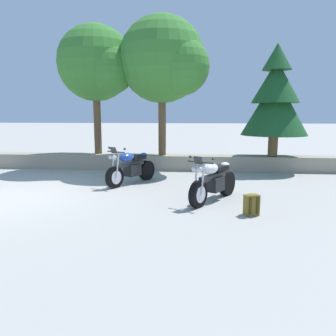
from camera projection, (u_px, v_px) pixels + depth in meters
The scene contains 8 objects.
ground_plane at pixel (6, 199), 8.29m from camera, with size 120.00×120.00×0.00m, color #A3A099.
stone_wall at pixel (75, 161), 12.96m from camera, with size 36.00×0.80×0.55m, color gray.
motorcycle_blue_near_left at pixel (131, 168), 10.03m from camera, with size 1.22×1.86×1.18m.
motorcycle_white_centre at pixel (213, 182), 8.06m from camera, with size 1.24×1.84×1.18m.
rider_backpack at pixel (251, 204), 6.98m from camera, with size 0.34×0.32×0.47m.
leafy_tree_far_left at pixel (98, 65), 12.39m from camera, with size 2.97×2.83×4.83m.
leafy_tree_mid_left at pixel (166, 61), 11.88m from camera, with size 3.25×3.10×5.02m.
pine_tree_mid_right at pixel (275, 97), 11.82m from camera, with size 2.35×2.35×3.97m.
Camera 1 is at (4.74, -7.66, 2.14)m, focal length 35.59 mm.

